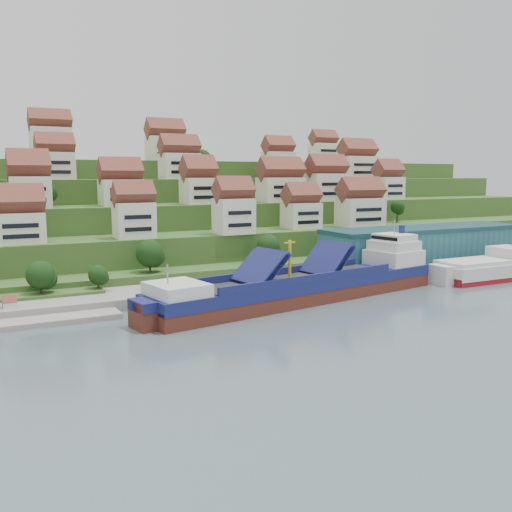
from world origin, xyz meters
TOP-DOWN VIEW (x-y plane):
  - ground at (0.00, 0.00)m, footprint 300.00×300.00m
  - quay at (20.00, 15.00)m, footprint 180.00×14.00m
  - hillside at (0.00, 103.55)m, footprint 260.00×128.00m
  - hillside_village at (-3.58, 60.02)m, footprint 152.59×62.95m
  - hillside_trees at (-10.50, 42.79)m, footprint 139.53×62.14m
  - warehouse at (52.00, 17.00)m, footprint 60.00×15.00m
  - flagpole at (18.11, 10.00)m, footprint 1.28×0.16m
  - cargo_ship at (3.90, -0.12)m, footprint 71.62×22.79m
  - second_ship at (57.75, -0.85)m, footprint 29.84×11.28m

SIDE VIEW (x-z plane):
  - ground at x=0.00m, z-range 0.00..0.00m
  - quay at x=20.00m, z-range 0.00..2.20m
  - second_ship at x=57.75m, z-range -1.71..6.92m
  - cargo_ship at x=3.90m, z-range -4.76..10.84m
  - flagpole at x=18.11m, z-range 2.88..10.88m
  - warehouse at x=52.00m, z-range 2.20..12.20m
  - hillside at x=0.00m, z-range -4.84..26.16m
  - hillside_trees at x=-10.50m, z-range 0.50..31.39m
  - hillside_village at x=-3.58m, z-range 9.37..39.16m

